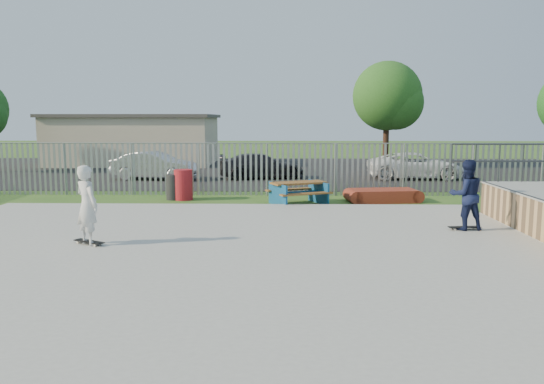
{
  "coord_description": "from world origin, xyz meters",
  "views": [
    {
      "loc": [
        1.66,
        -11.14,
        2.92
      ],
      "look_at": [
        1.36,
        2.0,
        1.1
      ],
      "focal_mm": 35.0,
      "sensor_mm": 36.0,
      "label": 1
    }
  ],
  "objects_px": {
    "trash_bin_red": "(183,185)",
    "car_silver": "(155,166)",
    "tree_mid": "(387,96)",
    "skater_navy": "(466,195)",
    "picnic_table": "(298,193)",
    "car_white": "(415,166)",
    "funbox": "(383,196)",
    "trash_bin_grey": "(174,187)",
    "car_dark": "(261,166)",
    "skater_white": "(87,205)"
  },
  "relations": [
    {
      "from": "trash_bin_red",
      "to": "car_silver",
      "type": "height_order",
      "value": "car_silver"
    },
    {
      "from": "tree_mid",
      "to": "skater_navy",
      "type": "height_order",
      "value": "tree_mid"
    },
    {
      "from": "picnic_table",
      "to": "car_white",
      "type": "xyz_separation_m",
      "value": [
        5.89,
        7.84,
        0.26
      ]
    },
    {
      "from": "car_silver",
      "to": "picnic_table",
      "type": "bearing_deg",
      "value": -129.27
    },
    {
      "from": "funbox",
      "to": "tree_mid",
      "type": "height_order",
      "value": "tree_mid"
    },
    {
      "from": "trash_bin_red",
      "to": "car_silver",
      "type": "distance_m",
      "value": 6.76
    },
    {
      "from": "picnic_table",
      "to": "car_white",
      "type": "distance_m",
      "value": 9.81
    },
    {
      "from": "car_white",
      "to": "funbox",
      "type": "bearing_deg",
      "value": 158.55
    },
    {
      "from": "funbox",
      "to": "trash_bin_grey",
      "type": "distance_m",
      "value": 7.53
    },
    {
      "from": "trash_bin_red",
      "to": "picnic_table",
      "type": "bearing_deg",
      "value": -13.39
    },
    {
      "from": "picnic_table",
      "to": "skater_navy",
      "type": "relative_size",
      "value": 1.31
    },
    {
      "from": "car_dark",
      "to": "skater_navy",
      "type": "relative_size",
      "value": 2.38
    },
    {
      "from": "skater_navy",
      "to": "funbox",
      "type": "bearing_deg",
      "value": -86.57
    },
    {
      "from": "picnic_table",
      "to": "skater_navy",
      "type": "distance_m",
      "value": 6.29
    },
    {
      "from": "trash_bin_red",
      "to": "car_white",
      "type": "xyz_separation_m",
      "value": [
        10.03,
        6.86,
        0.11
      ]
    },
    {
      "from": "tree_mid",
      "to": "car_silver",
      "type": "bearing_deg",
      "value": -150.64
    },
    {
      "from": "trash_bin_red",
      "to": "car_dark",
      "type": "bearing_deg",
      "value": 69.75
    },
    {
      "from": "trash_bin_grey",
      "to": "car_white",
      "type": "relative_size",
      "value": 0.2
    },
    {
      "from": "funbox",
      "to": "car_white",
      "type": "bearing_deg",
      "value": 60.48
    },
    {
      "from": "funbox",
      "to": "car_dark",
      "type": "relative_size",
      "value": 0.56
    },
    {
      "from": "trash_bin_red",
      "to": "skater_white",
      "type": "relative_size",
      "value": 0.62
    },
    {
      "from": "tree_mid",
      "to": "picnic_table",
      "type": "bearing_deg",
      "value": -111.66
    },
    {
      "from": "skater_white",
      "to": "skater_navy",
      "type": "bearing_deg",
      "value": -129.22
    },
    {
      "from": "car_silver",
      "to": "skater_white",
      "type": "relative_size",
      "value": 2.31
    },
    {
      "from": "trash_bin_red",
      "to": "skater_navy",
      "type": "distance_m",
      "value": 10.03
    },
    {
      "from": "tree_mid",
      "to": "skater_navy",
      "type": "xyz_separation_m",
      "value": [
        -1.57,
        -18.95,
        -3.22
      ]
    },
    {
      "from": "tree_mid",
      "to": "skater_white",
      "type": "height_order",
      "value": "tree_mid"
    },
    {
      "from": "trash_bin_red",
      "to": "skater_navy",
      "type": "bearing_deg",
      "value": -35.07
    },
    {
      "from": "funbox",
      "to": "car_dark",
      "type": "bearing_deg",
      "value": 115.32
    },
    {
      "from": "picnic_table",
      "to": "trash_bin_red",
      "type": "height_order",
      "value": "trash_bin_red"
    },
    {
      "from": "skater_white",
      "to": "tree_mid",
      "type": "bearing_deg",
      "value": -77.33
    },
    {
      "from": "trash_bin_red",
      "to": "trash_bin_grey",
      "type": "xyz_separation_m",
      "value": [
        -0.36,
        0.06,
        -0.09
      ]
    },
    {
      "from": "trash_bin_red",
      "to": "trash_bin_grey",
      "type": "height_order",
      "value": "trash_bin_red"
    },
    {
      "from": "trash_bin_red",
      "to": "skater_navy",
      "type": "height_order",
      "value": "skater_navy"
    },
    {
      "from": "trash_bin_grey",
      "to": "funbox",
      "type": "bearing_deg",
      "value": -2.6
    },
    {
      "from": "car_white",
      "to": "skater_navy",
      "type": "xyz_separation_m",
      "value": [
        -1.84,
        -12.61,
        0.37
      ]
    },
    {
      "from": "picnic_table",
      "to": "tree_mid",
      "type": "height_order",
      "value": "tree_mid"
    },
    {
      "from": "tree_mid",
      "to": "skater_navy",
      "type": "bearing_deg",
      "value": -94.75
    },
    {
      "from": "trash_bin_grey",
      "to": "car_silver",
      "type": "xyz_separation_m",
      "value": [
        -2.19,
        6.2,
        0.23
      ]
    },
    {
      "from": "funbox",
      "to": "tree_mid",
      "type": "relative_size",
      "value": 0.37
    },
    {
      "from": "trash_bin_red",
      "to": "car_silver",
      "type": "bearing_deg",
      "value": 112.23
    },
    {
      "from": "trash_bin_grey",
      "to": "skater_navy",
      "type": "distance_m",
      "value": 10.36
    },
    {
      "from": "car_white",
      "to": "trash_bin_red",
      "type": "bearing_deg",
      "value": 124.84
    },
    {
      "from": "picnic_table",
      "to": "car_dark",
      "type": "distance_m",
      "value": 8.01
    },
    {
      "from": "picnic_table",
      "to": "car_white",
      "type": "relative_size",
      "value": 0.5
    },
    {
      "from": "car_dark",
      "to": "skater_white",
      "type": "bearing_deg",
      "value": 155.61
    },
    {
      "from": "skater_navy",
      "to": "trash_bin_grey",
      "type": "bearing_deg",
      "value": -41.49
    },
    {
      "from": "trash_bin_red",
      "to": "trash_bin_grey",
      "type": "bearing_deg",
      "value": 171.34
    },
    {
      "from": "picnic_table",
      "to": "trash_bin_grey",
      "type": "relative_size",
      "value": 2.51
    },
    {
      "from": "trash_bin_grey",
      "to": "skater_navy",
      "type": "relative_size",
      "value": 0.52
    }
  ]
}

